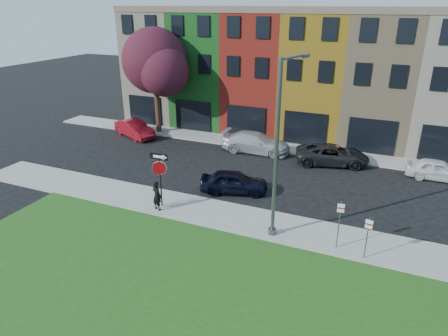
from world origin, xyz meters
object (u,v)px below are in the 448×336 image
at_px(stop_sign, 159,169).
at_px(man, 157,196).
at_px(street_lamp, 279,151).
at_px(sedan_near, 234,182).

xyz_separation_m(stop_sign, man, (0.03, -0.49, -1.39)).
height_order(man, street_lamp, street_lamp).
bearing_deg(stop_sign, sedan_near, 45.14).
bearing_deg(street_lamp, stop_sign, -167.37).
bearing_deg(street_lamp, man, -163.18).
bearing_deg(sedan_near, man, 124.79).
distance_m(sedan_near, street_lamp, 6.36).
bearing_deg(stop_sign, street_lamp, -5.49).
height_order(sedan_near, street_lamp, street_lamp).
relative_size(man, street_lamp, 0.20).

